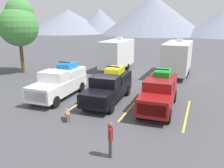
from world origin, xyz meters
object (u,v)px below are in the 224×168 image
object	(u,v)px
pickup_truck_b	(109,86)
camper_trailer_b	(177,57)
camper_trailer_a	(117,53)
pickup_truck_a	(60,82)
person_b	(110,137)
pickup_truck_c	(159,92)
dog	(67,113)

from	to	relation	value
pickup_truck_b	camper_trailer_b	xyz separation A→B (m)	(3.72, 10.46, 0.91)
camper_trailer_b	camper_trailer_a	bearing A→B (deg)	179.65
pickup_truck_b	camper_trailer_a	bearing A→B (deg)	107.51
pickup_truck_a	person_b	xyz separation A→B (m)	(6.84, -6.27, -0.26)
pickup_truck_a	camper_trailer_b	size ratio (longest dim) A/B	0.71
camper_trailer_b	person_b	world-z (taller)	camper_trailer_b
pickup_truck_c	dog	distance (m)	6.30
camper_trailer_b	pickup_truck_a	bearing A→B (deg)	-124.97
pickup_truck_b	pickup_truck_c	xyz separation A→B (m)	(3.77, -0.18, 0.06)
dog	pickup_truck_a	bearing A→B (deg)	128.95
pickup_truck_c	camper_trailer_b	size ratio (longest dim) A/B	0.70
camper_trailer_b	dog	distance (m)	15.48
camper_trailer_b	dog	world-z (taller)	camper_trailer_b
dog	pickup_truck_b	bearing A→B (deg)	76.12
pickup_truck_c	camper_trailer_a	distance (m)	12.85
pickup_truck_a	pickup_truck_b	bearing A→B (deg)	7.72
pickup_truck_b	pickup_truck_c	size ratio (longest dim) A/B	1.04
pickup_truck_c	pickup_truck_a	bearing A→B (deg)	-177.32
dog	pickup_truck_c	bearing A→B (deg)	39.78
person_b	pickup_truck_a	bearing A→B (deg)	137.51
pickup_truck_b	camper_trailer_a	world-z (taller)	camper_trailer_a
person_b	pickup_truck_b	bearing A→B (deg)	112.87
pickup_truck_a	camper_trailer_a	distance (m)	11.09
person_b	dog	bearing A→B (deg)	146.00
person_b	pickup_truck_c	bearing A→B (deg)	82.27
camper_trailer_b	dog	bearing A→B (deg)	-108.00
camper_trailer_b	dog	size ratio (longest dim) A/B	10.91
pickup_truck_c	person_b	distance (m)	6.70
pickup_truck_a	camper_trailer_a	world-z (taller)	camper_trailer_a
pickup_truck_b	pickup_truck_a	bearing A→B (deg)	-172.28
pickup_truck_c	dog	xyz separation A→B (m)	(-4.80, -4.00, -0.78)
pickup_truck_b	person_b	size ratio (longest dim) A/B	3.53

